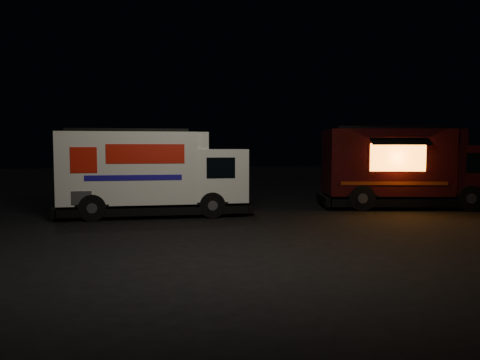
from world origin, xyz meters
name	(u,v)px	position (x,y,z in m)	size (l,w,h in m)	color
ground	(227,230)	(0.00, 0.00, 0.00)	(80.00, 80.00, 0.00)	black
white_truck	(155,173)	(-1.74, 3.18, 1.38)	(6.09, 2.08, 2.76)	silver
red_truck	(408,167)	(7.34, 3.20, 1.47)	(6.31, 2.32, 2.94)	#340911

